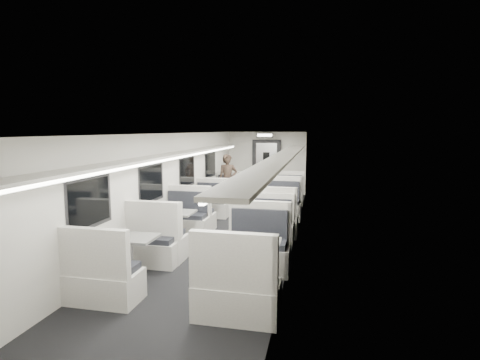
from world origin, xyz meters
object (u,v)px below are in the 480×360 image
at_px(booth_left_b, 203,209).
at_px(vestibule_door, 266,167).
at_px(booth_right_b, 278,212).
at_px(booth_left_d, 130,258).
at_px(exit_sign, 265,135).
at_px(booth_left_a, 224,196).
at_px(booth_right_c, 267,235).
at_px(booth_right_d, 249,265).
at_px(booth_right_a, 286,198).
at_px(passenger, 228,180).
at_px(booth_left_c, 173,229).

xyz_separation_m(booth_left_b, vestibule_door, (1.00, 4.89, 0.68)).
bearing_deg(booth_right_b, booth_left_b, 179.74).
distance_m(booth_left_d, exit_sign, 8.63).
distance_m(booth_left_a, booth_right_c, 4.72).
bearing_deg(booth_right_d, booth_left_d, -179.89).
relative_size(booth_right_a, exit_sign, 3.31).
bearing_deg(passenger, booth_right_b, -68.75).
bearing_deg(booth_right_c, booth_right_d, -90.00).
bearing_deg(booth_left_d, booth_right_d, 0.11).
distance_m(booth_left_d, booth_right_b, 4.43).
height_order(booth_left_c, booth_left_d, booth_left_c).
bearing_deg(booth_right_a, vestibule_door, 110.58).
bearing_deg(booth_left_b, booth_right_c, -45.33).
xyz_separation_m(booth_left_d, booth_right_b, (2.00, 3.95, 0.02)).
distance_m(booth_right_a, booth_right_c, 4.24).
height_order(booth_left_a, booth_left_b, booth_left_b).
bearing_deg(booth_left_c, booth_right_d, -42.71).
height_order(booth_left_c, booth_right_a, booth_left_c).
height_order(passenger, exit_sign, exit_sign).
xyz_separation_m(booth_left_c, vestibule_door, (1.00, 7.00, 0.65)).
relative_size(booth_right_b, vestibule_door, 1.06).
bearing_deg(booth_left_d, booth_right_b, 63.16).
bearing_deg(booth_left_a, passenger, 12.13).
distance_m(booth_right_a, booth_right_d, 6.18).
bearing_deg(booth_right_c, booth_left_c, -177.49).
bearing_deg(booth_left_c, booth_right_b, 46.42).
bearing_deg(vestibule_door, booth_right_d, -83.55).
distance_m(booth_left_a, booth_left_d, 6.21).
relative_size(booth_right_d, vestibule_door, 1.09).
height_order(booth_left_a, booth_right_a, booth_right_a).
relative_size(booth_right_a, booth_right_b, 0.92).
bearing_deg(booth_left_c, booth_left_d, -90.00).
relative_size(booth_right_b, booth_right_d, 0.98).
xyz_separation_m(booth_right_a, exit_sign, (-1.00, 2.18, 1.91)).
bearing_deg(booth_right_b, booth_right_a, 90.00).
bearing_deg(booth_left_b, booth_left_a, 90.00).
distance_m(booth_right_a, vestibule_door, 2.92).
bearing_deg(passenger, booth_left_b, -111.19).
bearing_deg(passenger, booth_left_a, 173.77).
distance_m(booth_left_a, passenger, 0.51).
distance_m(booth_right_c, exit_sign, 6.78).
distance_m(booth_left_a, booth_right_d, 6.52).
height_order(booth_left_b, booth_right_b, booth_right_b).
bearing_deg(passenger, exit_sign, 48.98).
bearing_deg(vestibule_door, booth_right_c, -81.76).
distance_m(booth_left_a, booth_right_b, 3.02).
distance_m(booth_left_a, booth_left_c, 4.36).
distance_m(booth_left_b, booth_right_d, 4.43).
distance_m(booth_left_a, exit_sign, 3.06).
xyz_separation_m(booth_left_a, booth_left_d, (0.00, -6.21, 0.03)).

